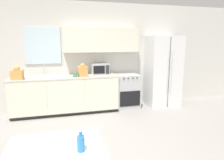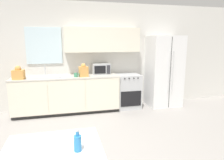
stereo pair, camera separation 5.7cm
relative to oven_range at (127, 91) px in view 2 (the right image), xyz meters
The scene contains 11 objects.
ground_plane 2.49m from the oven_range, 121.77° to the right, with size 12.00×12.00×0.00m, color gray.
wall_back 1.58m from the oven_range, 166.11° to the left, with size 12.00×0.38×2.70m.
kitchen_counter 1.56m from the oven_range, behind, with size 2.51×0.66×0.90m.
oven_range is the anchor object (origin of this frame).
refrigerator 1.13m from the oven_range, ahead, with size 0.86×0.71×1.87m.
kitchen_sink 2.11m from the oven_range, behind, with size 0.74×0.44×0.25m.
microwave 0.92m from the oven_range, behind, with size 0.44×0.33×0.27m.
coffee_mug 1.44m from the oven_range, behind, with size 0.12×0.09×0.10m.
grocery_bag_0 1.31m from the oven_range, behind, with size 0.22×0.20×0.32m.
grocery_bag_1 2.66m from the oven_range, behind, with size 0.25×0.22×0.30m.
drink_bottle 3.56m from the oven_range, 115.38° to the right, with size 0.07×0.07×0.21m.
Camera 2 is at (-0.32, -2.79, 1.72)m, focal length 32.00 mm.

